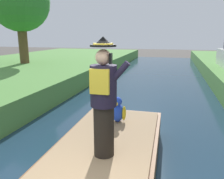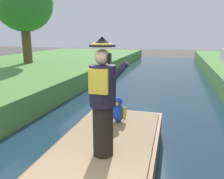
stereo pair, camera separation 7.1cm
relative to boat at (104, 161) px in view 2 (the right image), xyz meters
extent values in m
cube|color=brown|center=(0.00, 0.00, -0.02)|extent=(1.89, 4.24, 0.56)
cube|color=#997A56|center=(0.00, 0.00, 0.28)|extent=(1.74, 3.90, 0.05)
cylinder|color=black|center=(0.09, -0.29, 0.72)|extent=(0.32, 0.32, 0.82)
cylinder|color=black|center=(0.09, -0.29, 1.44)|extent=(0.40, 0.40, 0.62)
cube|color=gold|center=(0.09, -0.48, 1.54)|extent=(0.28, 0.06, 0.36)
sphere|color=#DBA884|center=(0.09, -0.29, 1.86)|extent=(0.23, 0.23, 0.23)
cylinder|color=black|center=(0.09, -0.29, 2.03)|extent=(0.38, 0.38, 0.03)
cone|color=black|center=(0.09, -0.29, 2.10)|extent=(0.26, 0.26, 0.12)
cylinder|color=gold|center=(0.09, -0.29, 2.05)|extent=(0.29, 0.29, 0.02)
cylinder|color=black|center=(0.31, -0.33, 1.62)|extent=(0.38, 0.09, 0.43)
cube|color=black|center=(0.22, -0.35, 1.85)|extent=(0.03, 0.08, 0.15)
ellipsoid|color=blue|center=(-0.04, 1.15, 0.51)|extent=(0.26, 0.32, 0.40)
sphere|color=blue|center=(-0.04, 1.11, 0.78)|extent=(0.20, 0.20, 0.20)
cone|color=yellow|center=(-0.04, 1.01, 0.77)|extent=(0.09, 0.09, 0.09)
ellipsoid|color=yellow|center=(-0.18, 1.15, 0.51)|extent=(0.08, 0.20, 0.32)
ellipsoid|color=yellow|center=(0.10, 1.15, 0.51)|extent=(0.08, 0.20, 0.32)
cylinder|color=brown|center=(-7.59, 8.41, 1.66)|extent=(0.53, 0.53, 2.34)
sphere|color=#327B30|center=(-7.59, 8.41, 4.02)|extent=(3.40, 3.40, 3.40)
camera|label=1|loc=(1.07, -3.43, 2.18)|focal=36.32mm
camera|label=2|loc=(1.14, -3.41, 2.18)|focal=36.32mm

